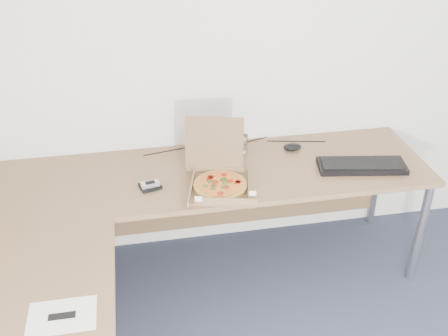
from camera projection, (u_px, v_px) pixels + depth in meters
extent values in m
cube|color=brown|center=(212.00, 174.00, 3.01)|extent=(2.50, 0.70, 0.03)
cylinder|color=gray|center=(377.00, 180.00, 3.63)|extent=(0.05, 0.05, 0.70)
cube|color=olive|center=(220.00, 188.00, 2.84)|extent=(0.32, 0.32, 0.01)
cube|color=olive|center=(214.00, 146.00, 2.91)|extent=(0.32, 0.06, 0.32)
cylinder|color=gold|center=(220.00, 186.00, 2.83)|extent=(0.29, 0.29, 0.02)
cylinder|color=#B51E10|center=(220.00, 184.00, 2.82)|extent=(0.25, 0.25, 0.00)
cylinder|color=silver|center=(242.00, 144.00, 3.17)|extent=(0.06, 0.06, 0.11)
cube|color=black|center=(362.00, 166.00, 3.02)|extent=(0.52, 0.26, 0.03)
ellipsoid|color=black|center=(292.00, 147.00, 3.21)|extent=(0.12, 0.09, 0.04)
cube|color=black|center=(150.00, 186.00, 2.85)|extent=(0.13, 0.12, 0.02)
cube|color=#B2B5BA|center=(150.00, 184.00, 2.84)|extent=(0.11, 0.07, 0.02)
cube|color=white|center=(62.00, 316.00, 2.06)|extent=(0.27, 0.19, 0.00)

